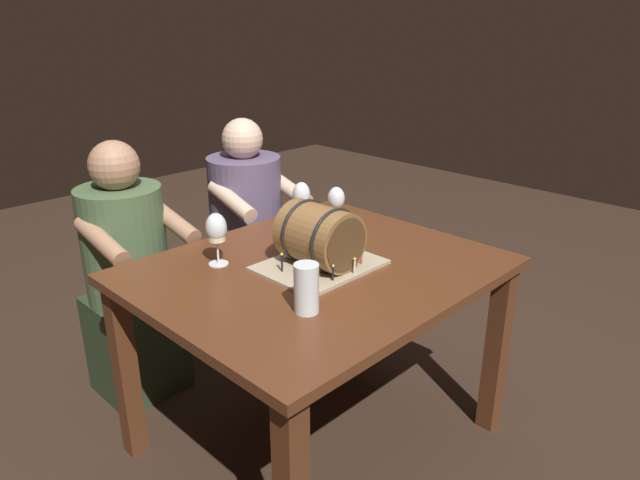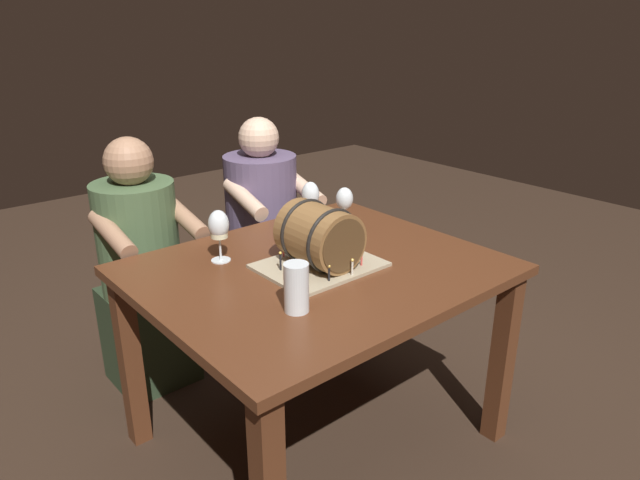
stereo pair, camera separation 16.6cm
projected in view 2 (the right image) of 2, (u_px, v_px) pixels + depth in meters
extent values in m
plane|color=#332319|center=(317.00, 436.00, 2.29)|extent=(8.00, 8.00, 0.00)
cube|color=#562D19|center=(317.00, 270.00, 2.03)|extent=(1.20, 1.01, 0.03)
cube|color=#562D19|center=(502.00, 359.00, 2.17)|extent=(0.07, 0.07, 0.71)
cube|color=#562D19|center=(130.00, 362.00, 2.15)|extent=(0.07, 0.07, 0.71)
cube|color=#562D19|center=(344.00, 282.00, 2.81)|extent=(0.07, 0.07, 0.71)
cube|color=tan|center=(320.00, 265.00, 2.01)|extent=(0.40, 0.32, 0.01)
cylinder|color=brown|center=(320.00, 235.00, 1.97)|extent=(0.21, 0.25, 0.21)
cylinder|color=#4F371E|center=(345.00, 246.00, 1.88)|extent=(0.19, 0.00, 0.19)
cylinder|color=#4F371E|center=(297.00, 226.00, 2.06)|extent=(0.19, 0.00, 0.19)
torus|color=black|center=(334.00, 241.00, 1.92)|extent=(0.23, 0.01, 0.23)
torus|color=black|center=(307.00, 230.00, 2.02)|extent=(0.23, 0.01, 0.23)
cylinder|color=#EAD666|center=(350.00, 246.00, 2.09)|extent=(0.01, 0.01, 0.06)
sphere|color=#F9C64C|center=(350.00, 237.00, 2.08)|extent=(0.01, 0.01, 0.01)
cylinder|color=black|center=(325.00, 242.00, 2.14)|extent=(0.01, 0.01, 0.05)
sphere|color=#F9C64C|center=(325.00, 234.00, 2.13)|extent=(0.01, 0.01, 0.01)
cylinder|color=silver|center=(302.00, 242.00, 2.12)|extent=(0.01, 0.01, 0.06)
sphere|color=#F9C64C|center=(302.00, 233.00, 2.11)|extent=(0.01, 0.01, 0.01)
cylinder|color=#D64C47|center=(283.00, 250.00, 2.06)|extent=(0.01, 0.01, 0.05)
sphere|color=#F9C64C|center=(283.00, 241.00, 2.05)|extent=(0.01, 0.01, 0.01)
cylinder|color=black|center=(280.00, 262.00, 1.95)|extent=(0.01, 0.01, 0.06)
sphere|color=#F9C64C|center=(280.00, 253.00, 1.94)|extent=(0.01, 0.01, 0.01)
cylinder|color=#EAD666|center=(301.00, 273.00, 1.88)|extent=(0.01, 0.01, 0.05)
sphere|color=#F9C64C|center=(301.00, 265.00, 1.87)|extent=(0.01, 0.01, 0.01)
cylinder|color=black|center=(329.00, 274.00, 1.87)|extent=(0.01, 0.01, 0.05)
sphere|color=#F9C64C|center=(329.00, 266.00, 1.86)|extent=(0.01, 0.01, 0.01)
cylinder|color=silver|center=(352.00, 268.00, 1.91)|extent=(0.01, 0.01, 0.05)
sphere|color=#F9C64C|center=(352.00, 260.00, 1.90)|extent=(0.01, 0.01, 0.01)
cylinder|color=#D64C47|center=(362.00, 258.00, 1.99)|extent=(0.01, 0.01, 0.05)
sphere|color=#F9C64C|center=(362.00, 249.00, 1.98)|extent=(0.01, 0.01, 0.01)
cylinder|color=white|center=(311.00, 227.00, 2.39)|extent=(0.06, 0.06, 0.00)
cylinder|color=white|center=(311.00, 217.00, 2.38)|extent=(0.01, 0.01, 0.09)
ellipsoid|color=white|center=(310.00, 194.00, 2.34)|extent=(0.07, 0.07, 0.10)
cylinder|color=pink|center=(310.00, 201.00, 2.35)|extent=(0.06, 0.06, 0.04)
cylinder|color=white|center=(344.00, 230.00, 2.35)|extent=(0.07, 0.07, 0.00)
cylinder|color=white|center=(344.00, 220.00, 2.34)|extent=(0.01, 0.01, 0.09)
ellipsoid|color=white|center=(345.00, 199.00, 2.31)|extent=(0.07, 0.07, 0.09)
cylinder|color=white|center=(221.00, 260.00, 2.06)|extent=(0.07, 0.07, 0.00)
cylinder|color=white|center=(220.00, 249.00, 2.05)|extent=(0.01, 0.01, 0.08)
ellipsoid|color=white|center=(219.00, 224.00, 2.02)|extent=(0.07, 0.07, 0.10)
cylinder|color=beige|center=(219.00, 233.00, 2.03)|extent=(0.06, 0.06, 0.03)
cylinder|color=white|center=(296.00, 288.00, 1.69)|extent=(0.08, 0.08, 0.15)
cylinder|color=#C6842D|center=(296.00, 293.00, 1.69)|extent=(0.07, 0.07, 0.12)
cylinder|color=white|center=(296.00, 273.00, 1.67)|extent=(0.07, 0.07, 0.01)
cube|color=#2A3A24|center=(150.00, 335.00, 2.59)|extent=(0.34, 0.32, 0.45)
cylinder|color=#47603D|center=(138.00, 238.00, 2.42)|extent=(0.34, 0.34, 0.48)
sphere|color=#A87A5B|center=(128.00, 161.00, 2.30)|extent=(0.20, 0.20, 0.20)
cylinder|color=#A87A5B|center=(184.00, 217.00, 2.38)|extent=(0.07, 0.31, 0.14)
cylinder|color=#A87A5B|center=(112.00, 234.00, 2.20)|extent=(0.07, 0.31, 0.14)
cube|color=#372D40|center=(265.00, 294.00, 2.97)|extent=(0.34, 0.32, 0.45)
cylinder|color=#5B4C6B|center=(261.00, 206.00, 2.80)|extent=(0.38, 0.38, 0.50)
sphere|color=beige|center=(259.00, 138.00, 2.67)|extent=(0.19, 0.19, 0.19)
cylinder|color=beige|center=(303.00, 188.00, 2.74)|extent=(0.10, 0.31, 0.14)
cylinder|color=beige|center=(245.00, 199.00, 2.57)|extent=(0.10, 0.31, 0.14)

